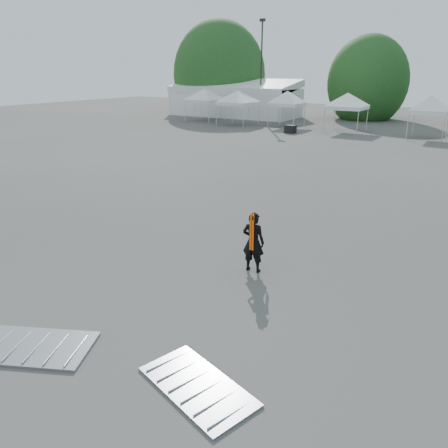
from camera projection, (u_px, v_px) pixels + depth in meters
The scene contains 14 objects.
ground at pixel (266, 254), 13.04m from camera, with size 120.00×120.00×0.00m, color #474442.
marquee at pixel (234, 99), 51.36m from camera, with size 15.00×6.25×4.23m.
light_pole_west at pixel (261, 64), 47.29m from camera, with size 0.60×0.25×10.30m.
tree_far_w at pixel (219, 75), 54.90m from camera, with size 4.80×4.80×7.30m.
tree_mid_w at pixel (368, 82), 47.69m from camera, with size 4.16×4.16×6.33m.
tent_a at pixel (205, 91), 46.20m from camera, with size 4.61×4.61×3.88m.
tent_b at pixel (238, 93), 42.66m from camera, with size 4.62×4.62×3.88m.
tent_c at pixel (287, 94), 41.42m from camera, with size 4.02×4.02×3.88m.
tent_d at pixel (348, 96), 37.98m from camera, with size 4.48×4.48×3.88m.
tent_e at pixel (432, 99), 33.96m from camera, with size 3.93×3.93×3.88m.
man at pixel (253, 242), 11.70m from camera, with size 0.66×0.47×1.68m.
barrier_left at pixel (28, 346), 8.63m from camera, with size 2.79×2.20×0.08m.
barrier_mid at pixel (198, 386), 7.55m from camera, with size 2.38×1.67×0.07m.
crate_west at pixel (290, 129), 37.89m from camera, with size 0.87×0.68×0.68m, color black.
Camera 1 is at (5.31, -10.83, 5.20)m, focal length 35.00 mm.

